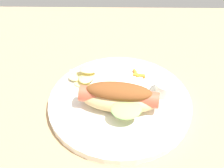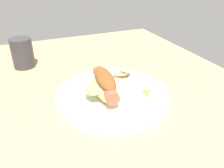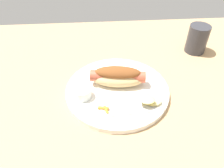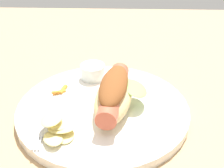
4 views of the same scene
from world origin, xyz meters
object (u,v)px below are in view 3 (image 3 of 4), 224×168
Objects in this scene: sauce_ramekin at (83,93)px; chips_pile at (149,100)px; fork at (133,112)px; carrot_garnish at (105,109)px; knife at (127,108)px; drinking_cup at (197,39)px; hot_dog at (118,76)px; plate at (117,91)px.

chips_pile is (-17.95, 3.83, -0.16)cm from sauce_ramekin.
carrot_garnish reaches higher than fork.
drinking_cup is (-29.08, -28.38, 3.31)cm from knife.
sauce_ramekin is (10.25, 4.79, -1.52)cm from hot_dog.
fork is 7.52cm from carrot_garnish.
plate is 4.36cm from hot_dog.
fork is (-13.19, 7.08, -1.26)cm from sauce_ramekin.
hot_dog is 1.00× the size of fork.
carrot_garnish is at bearing 39.12° from drinking_cup.
plate is 10.59cm from sauce_ramekin.
drinking_cup is at bearing -150.63° from sauce_ramekin.
carrot_garnish is at bearing -174.58° from knife.
drinking_cup reaches higher than fork.
knife is (-1.56, 10.15, -2.80)cm from hot_dog.
fork is at bearing 34.33° from chips_pile.
knife is at bearing 102.68° from plate.
sauce_ramekin is 46.97cm from drinking_cup.
drinking_cup is (-30.64, -18.23, 0.50)cm from hot_dog.
plate is at bearing 33.43° from drinking_cup.
plate is 1.85× the size of hot_dog.
plate is 2.14× the size of knife.
sauce_ramekin and chips_pile have the same top height.
hot_dog is at bearing 100.14° from fork.
fork is at bearing 167.77° from carrot_garnish.
carrot_garnish is at bearing 62.80° from plate.
plate is 37.25cm from drinking_cup.
hot_dog reaches higher than plate.
chips_pile reaches higher than carrot_garnish.
fork is at bearing 151.76° from sauce_ramekin.
hot_dog is (-0.24, -2.16, 3.78)cm from plate.
fork is at bearing -68.99° from hot_dog.
drinking_cup reaches higher than plate.
sauce_ramekin is at bearing -43.23° from carrot_garnish.
knife is (-11.81, 5.37, -1.28)cm from sauce_ramekin.
carrot_garnish is (12.11, 1.66, -0.90)cm from chips_pile.
sauce_ramekin is 0.49× the size of drinking_cup.
sauce_ramekin reaches higher than plate.
plate is at bearing 106.95° from knife.
drinking_cup is at bearing 43.62° from fork.
carrot_garnish is at bearing -106.12° from hot_dog.
carrot_garnish is at bearing 7.80° from chips_pile.
plate is at bearing -165.27° from sauce_ramekin.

